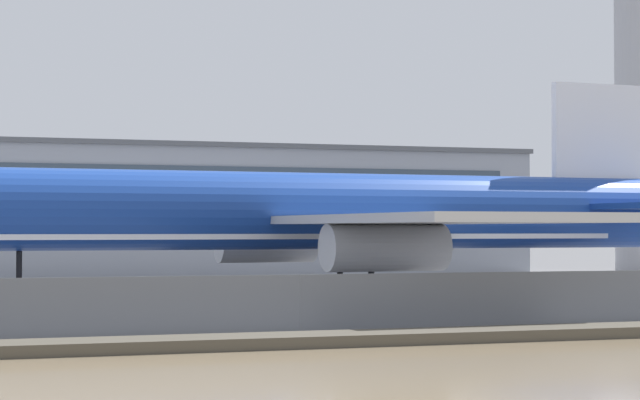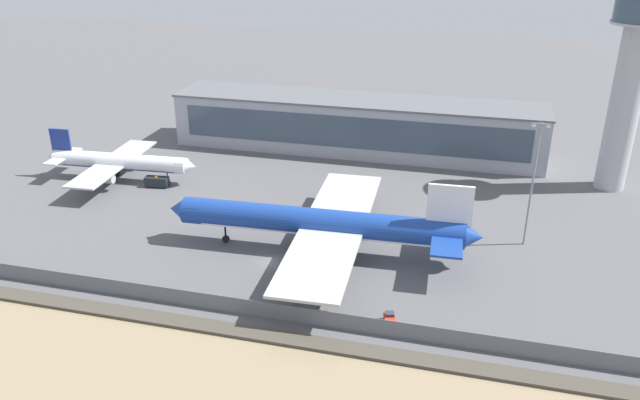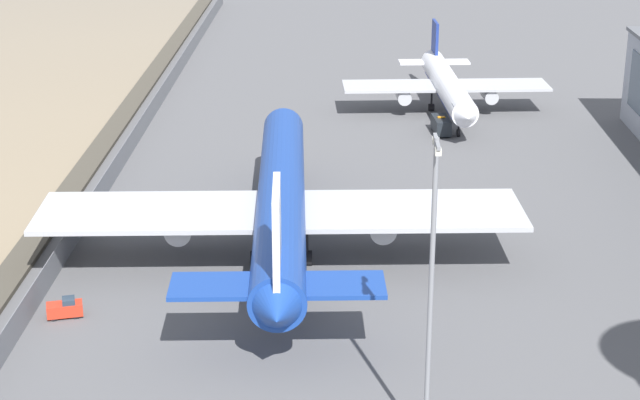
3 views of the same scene
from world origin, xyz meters
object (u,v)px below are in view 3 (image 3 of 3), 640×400
Objects in this scene: cargo_jet_blue at (281,202)px; apron_light_mast_apron_west at (431,283)px; baggage_tug at (65,308)px; ops_van at (441,125)px; passenger_jet_white at (447,85)px.

apron_light_mast_apron_west reaches higher than cargo_jet_blue.
baggage_tug is 70.13m from ops_van.
ops_van is 79.75m from apron_light_mast_apron_west.
apron_light_mast_apron_west is (34.90, 12.30, 7.20)m from cargo_jet_blue.
apron_light_mast_apron_west is at bearing 19.41° from cargo_jet_blue.
cargo_jet_blue is 10.54× the size of ops_van.
cargo_jet_blue reaches higher than passenger_jet_white.
passenger_jet_white reaches higher than ops_van.
ops_van is at bearing 146.24° from baggage_tug.
cargo_jet_blue is at bearing -24.81° from ops_van.
baggage_tug is at bearing -30.56° from passenger_jet_white.
apron_light_mast_apron_west is at bearing -6.07° from passenger_jet_white.
cargo_jet_blue is at bearing -21.95° from passenger_jet_white.
apron_light_mast_apron_west is at bearing 57.01° from baggage_tug.
cargo_jet_blue is 48.24m from ops_van.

